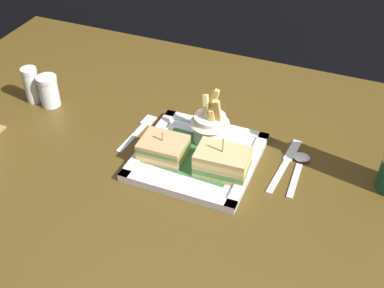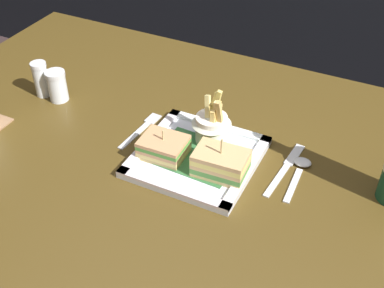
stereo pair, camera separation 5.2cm
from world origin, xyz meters
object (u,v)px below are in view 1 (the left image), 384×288
object	(u,v)px
fries_cup	(210,123)
salt_shaker	(32,87)
fork	(139,131)
sandwich_half_right	(222,162)
dining_table	(187,203)
square_plate	(197,157)
knife	(286,163)
spoon	(300,163)
pepper_shaker	(49,93)
sandwich_half_left	(163,148)

from	to	relation	value
fries_cup	salt_shaker	xyz separation A→B (m)	(-0.43, -0.00, -0.02)
fork	fries_cup	bearing A→B (deg)	6.45
sandwich_half_right	dining_table	bearing A→B (deg)	168.24
square_plate	knife	distance (m)	0.17
sandwich_half_right	spoon	xyz separation A→B (m)	(0.13, 0.09, -0.03)
fries_cup	pepper_shaker	bearing A→B (deg)	-179.62
square_plate	fork	bearing A→B (deg)	165.30
fork	salt_shaker	world-z (taller)	salt_shaker
fries_cup	fork	xyz separation A→B (m)	(-0.15, -0.02, -0.05)
sandwich_half_right	knife	distance (m)	0.14
salt_shaker	pepper_shaker	xyz separation A→B (m)	(0.04, 0.00, -0.01)
sandwich_half_left	fries_cup	bearing A→B (deg)	51.21
square_plate	sandwich_half_right	world-z (taller)	sandwich_half_right
dining_table	salt_shaker	xyz separation A→B (m)	(-0.41, 0.06, 0.16)
fries_cup	fork	bearing A→B (deg)	-173.55
sandwich_half_left	knife	distance (m)	0.24
dining_table	fork	bearing A→B (deg)	159.90
dining_table	square_plate	world-z (taller)	square_plate
fries_cup	pepper_shaker	world-z (taller)	fries_cup
sandwich_half_left	fries_cup	size ratio (longest dim) A/B	0.82
fries_cup	pepper_shaker	size ratio (longest dim) A/B	1.51
square_plate	pepper_shaker	size ratio (longest dim) A/B	3.17
spoon	pepper_shaker	size ratio (longest dim) A/B	1.79
sandwich_half_right	fries_cup	size ratio (longest dim) A/B	0.93
dining_table	salt_shaker	size ratio (longest dim) A/B	16.16
sandwich_half_left	pepper_shaker	world-z (taller)	pepper_shaker
square_plate	sandwich_half_right	size ratio (longest dim) A/B	2.25
sandwich_half_left	knife	size ratio (longest dim) A/B	0.52
knife	spoon	size ratio (longest dim) A/B	1.34
sandwich_half_right	pepper_shaker	size ratio (longest dim) A/B	1.40
fork	pepper_shaker	world-z (taller)	pepper_shaker
spoon	salt_shaker	size ratio (longest dim) A/B	1.54
sandwich_half_right	fork	world-z (taller)	sandwich_half_right
sandwich_half_right	fries_cup	distance (m)	0.10
fries_cup	spoon	xyz separation A→B (m)	(0.19, 0.00, -0.05)
spoon	salt_shaker	xyz separation A→B (m)	(-0.62, -0.01, 0.03)
sandwich_half_left	sandwich_half_right	size ratio (longest dim) A/B	0.88
pepper_shaker	square_plate	bearing A→B (deg)	-8.10
square_plate	spoon	xyz separation A→B (m)	(0.19, 0.06, -0.00)
sandwich_half_right	fork	xyz separation A→B (m)	(-0.21, 0.06, -0.03)
knife	salt_shaker	xyz separation A→B (m)	(-0.59, -0.00, 0.04)
fries_cup	square_plate	bearing A→B (deg)	-94.99
dining_table	salt_shaker	distance (m)	0.44
square_plate	pepper_shaker	bearing A→B (deg)	171.90
sandwich_half_left	fries_cup	distance (m)	0.11
pepper_shaker	dining_table	bearing A→B (deg)	-9.86
sandwich_half_left	fork	world-z (taller)	sandwich_half_left
sandwich_half_right	salt_shaker	world-z (taller)	sandwich_half_right
fries_cup	fork	distance (m)	0.16
knife	pepper_shaker	size ratio (longest dim) A/B	2.39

